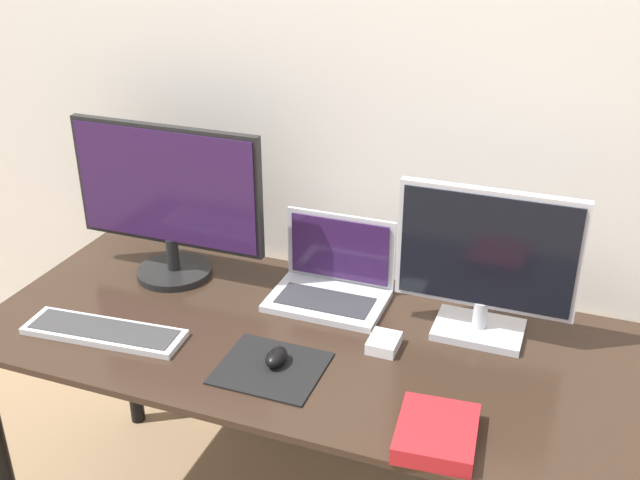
# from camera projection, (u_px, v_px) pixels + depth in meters

# --- Properties ---
(wall_back) EXTENTS (7.00, 0.05, 2.50)m
(wall_back) POSITION_uv_depth(u_px,v_px,m) (366.00, 91.00, 2.01)
(wall_back) COLOR silver
(wall_back) RESTS_ON ground_plane
(desk) EXTENTS (1.69, 0.72, 0.73)m
(desk) POSITION_uv_depth(u_px,v_px,m) (310.00, 368.00, 1.92)
(desk) COLOR #332319
(desk) RESTS_ON ground_plane
(monitor_left) EXTENTS (0.57, 0.22, 0.45)m
(monitor_left) POSITION_uv_depth(u_px,v_px,m) (168.00, 199.00, 2.07)
(monitor_left) COLOR black
(monitor_left) RESTS_ON desk
(monitor_right) EXTENTS (0.44, 0.15, 0.39)m
(monitor_right) POSITION_uv_depth(u_px,v_px,m) (486.00, 263.00, 1.81)
(monitor_right) COLOR silver
(monitor_right) RESTS_ON desk
(laptop) EXTENTS (0.31, 0.22, 0.22)m
(laptop) POSITION_uv_depth(u_px,v_px,m) (332.00, 279.00, 2.04)
(laptop) COLOR silver
(laptop) RESTS_ON desk
(keyboard) EXTENTS (0.42, 0.15, 0.02)m
(keyboard) POSITION_uv_depth(u_px,v_px,m) (104.00, 332.00, 1.89)
(keyboard) COLOR silver
(keyboard) RESTS_ON desk
(mousepad) EXTENTS (0.24, 0.22, 0.00)m
(mousepad) POSITION_uv_depth(u_px,v_px,m) (271.00, 368.00, 1.76)
(mousepad) COLOR black
(mousepad) RESTS_ON desk
(mouse) EXTENTS (0.05, 0.08, 0.04)m
(mouse) POSITION_uv_depth(u_px,v_px,m) (276.00, 357.00, 1.76)
(mouse) COLOR black
(mouse) RESTS_ON mousepad
(book) EXTENTS (0.18, 0.20, 0.04)m
(book) POSITION_uv_depth(u_px,v_px,m) (437.00, 433.00, 1.53)
(book) COLOR red
(book) RESTS_ON desk
(power_brick) EXTENTS (0.07, 0.09, 0.03)m
(power_brick) POSITION_uv_depth(u_px,v_px,m) (384.00, 343.00, 1.83)
(power_brick) COLOR white
(power_brick) RESTS_ON desk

